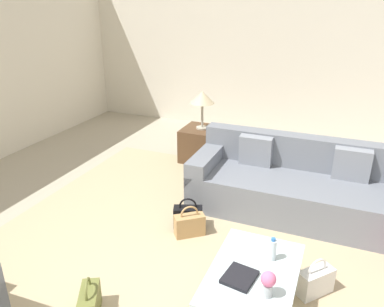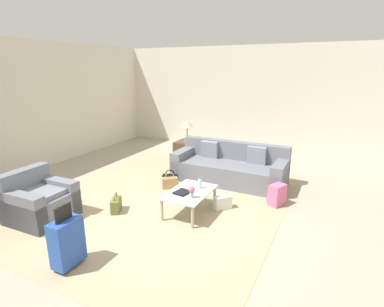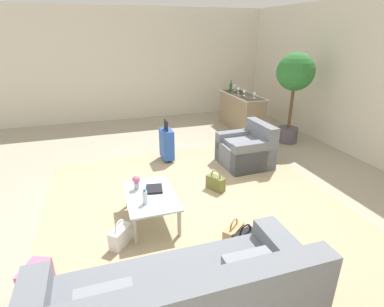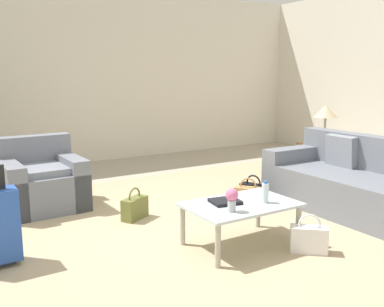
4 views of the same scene
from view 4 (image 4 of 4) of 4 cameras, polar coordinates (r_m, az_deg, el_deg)
ground_plane at (r=4.27m, az=-2.12°, el=-10.97°), size 12.00×12.00×0.00m
wall_back at (r=7.77m, az=-17.42°, el=9.92°), size 10.24×0.12×3.10m
area_rug at (r=4.73m, az=3.06°, el=-8.76°), size 5.20×4.40×0.01m
couch at (r=5.20m, az=23.02°, el=-4.44°), size 0.95×2.45×0.85m
armchair at (r=5.39m, az=-19.56°, el=-3.76°), size 0.92×0.91×0.83m
coffee_table at (r=3.98m, az=6.53°, el=-7.29°), size 1.01×0.66×0.40m
water_bottle at (r=3.98m, az=9.73°, el=-5.16°), size 0.06×0.06×0.20m
coffee_table_book at (r=3.95m, az=4.45°, el=-6.39°), size 0.29×0.26×0.03m
flower_vase at (r=3.68m, az=5.33°, el=-5.89°), size 0.11×0.11×0.21m
side_table at (r=6.94m, az=17.08°, el=-0.79°), size 0.59×0.59×0.52m
table_lamp at (r=6.85m, az=17.41°, el=5.24°), size 0.37×0.37×0.58m
handbag_tan at (r=5.18m, az=7.47°, el=-5.68°), size 0.31×0.34×0.36m
handbag_white at (r=4.00m, az=15.31°, el=-10.90°), size 0.33×0.31×0.36m
handbag_black at (r=5.33m, az=8.16°, el=-5.23°), size 0.25×0.35×0.36m
handbag_olive at (r=4.75m, az=-7.64°, el=-7.18°), size 0.35×0.28×0.36m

